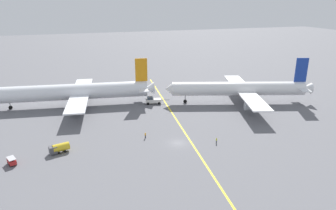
% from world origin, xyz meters
% --- Properties ---
extents(ground_plane, '(600.00, 600.00, 0.00)m').
position_xyz_m(ground_plane, '(0.00, 0.00, 0.00)').
color(ground_plane, slate).
extents(taxiway_stripe, '(12.63, 119.44, 0.01)m').
position_xyz_m(taxiway_stripe, '(4.66, 10.00, 0.00)').
color(taxiway_stripe, yellow).
rests_on(taxiway_stripe, ground).
extents(airliner_at_gate_left, '(59.10, 42.95, 16.58)m').
position_xyz_m(airliner_at_gate_left, '(-25.34, 40.57, 5.18)').
color(airliner_at_gate_left, white).
rests_on(airliner_at_gate_left, ground).
extents(airliner_being_pushed, '(53.15, 45.23, 16.81)m').
position_xyz_m(airliner_being_pushed, '(33.22, 25.26, 5.37)').
color(airliner_being_pushed, white).
rests_on(airliner_being_pushed, ground).
extents(pushback_tug, '(8.93, 3.66, 2.98)m').
position_xyz_m(pushback_tug, '(2.34, 34.11, 1.26)').
color(pushback_tug, white).
rests_on(pushback_tug, ground).
extents(gse_fuel_bowser_stubby, '(5.21, 3.03, 2.40)m').
position_xyz_m(gse_fuel_bowser_stubby, '(-30.33, 4.11, 1.33)').
color(gse_fuel_bowser_stubby, gold).
rests_on(gse_fuel_bowser_stubby, ground).
extents(gse_baggage_cart_near_cluster, '(2.52, 3.13, 1.71)m').
position_xyz_m(gse_baggage_cart_near_cluster, '(-40.84, 1.32, 0.86)').
color(gse_baggage_cart_near_cluster, red).
rests_on(gse_baggage_cart_near_cluster, ground).
extents(ground_crew_marshaller_foreground, '(0.36, 0.36, 1.70)m').
position_xyz_m(ground_crew_marshaller_foreground, '(-7.59, 5.80, 0.89)').
color(ground_crew_marshaller_foreground, black).
rests_on(ground_crew_marshaller_foreground, ground).
extents(ground_crew_ramp_agent_by_cones, '(0.40, 0.43, 1.61)m').
position_xyz_m(ground_crew_ramp_agent_by_cones, '(9.86, -3.21, 0.83)').
color(ground_crew_ramp_agent_by_cones, '#4C4C51').
rests_on(ground_crew_ramp_agent_by_cones, ground).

